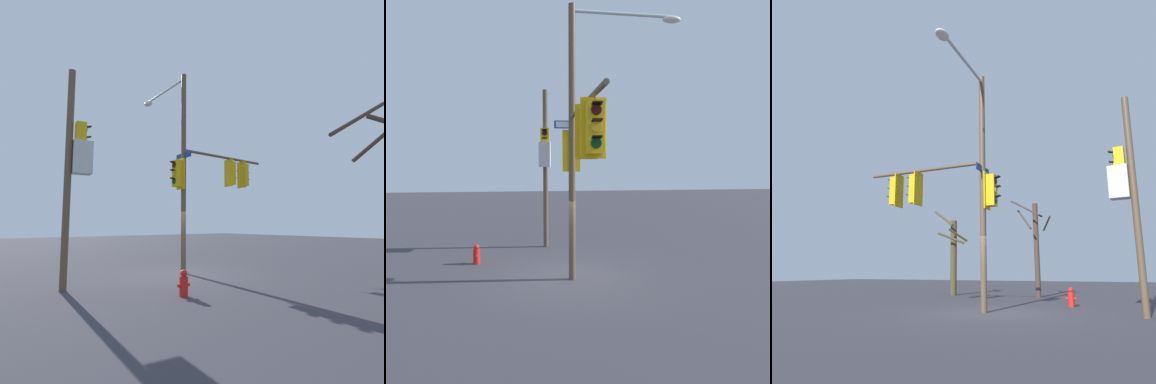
% 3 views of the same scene
% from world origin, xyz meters
% --- Properties ---
extents(ground_plane, '(80.00, 80.00, 0.00)m').
position_xyz_m(ground_plane, '(0.00, 0.00, 0.00)').
color(ground_plane, '#39373E').
extents(main_signal_pole_assembly, '(5.42, 4.02, 8.47)m').
position_xyz_m(main_signal_pole_assembly, '(1.39, 0.28, 4.63)').
color(main_signal_pole_assembly, brown).
rests_on(main_signal_pole_assembly, ground).
extents(secondary_pole_assembly, '(0.83, 0.54, 6.88)m').
position_xyz_m(secondary_pole_assembly, '(-4.30, -0.52, 3.90)').
color(secondary_pole_assembly, brown).
rests_on(secondary_pole_assembly, ground).
extents(fire_hydrant, '(0.38, 0.24, 0.73)m').
position_xyz_m(fire_hydrant, '(-2.03, -3.17, 0.34)').
color(fire_hydrant, red).
rests_on(fire_hydrant, ground).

